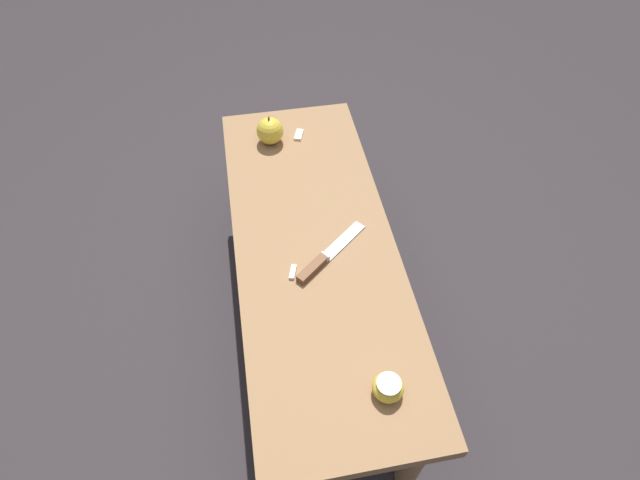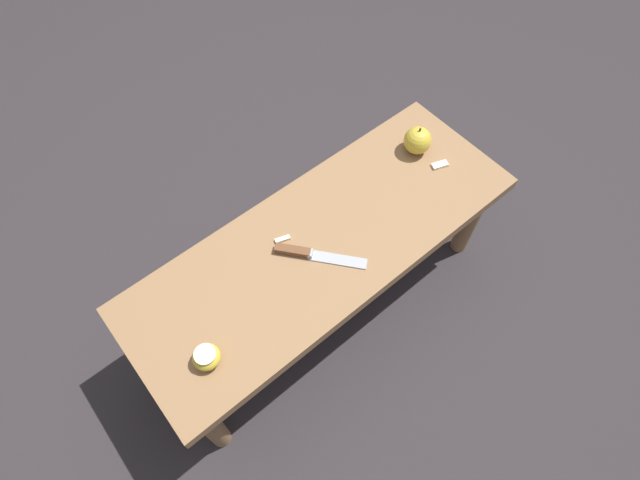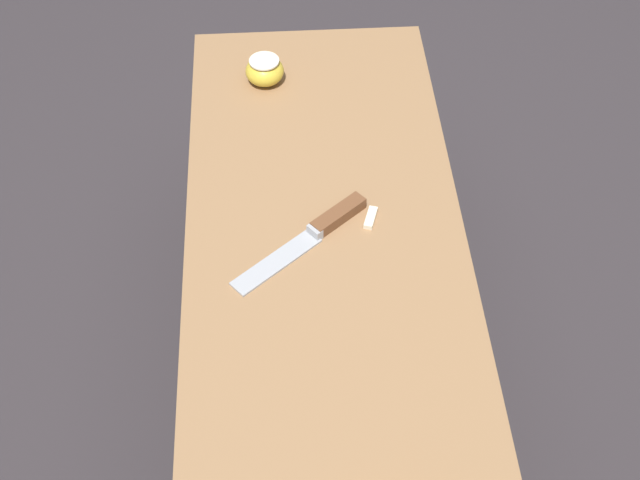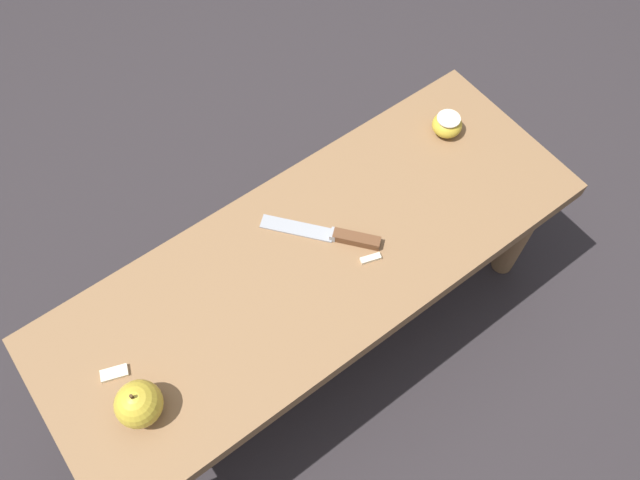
{
  "view_description": "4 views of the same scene",
  "coord_description": "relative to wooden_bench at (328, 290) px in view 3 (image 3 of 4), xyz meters",
  "views": [
    {
      "loc": [
        -0.82,
        0.13,
        1.45
      ],
      "look_at": [
        -0.02,
        -0.01,
        0.44
      ],
      "focal_mm": 28.0,
      "sensor_mm": 36.0,
      "label": 1
    },
    {
      "loc": [
        -0.46,
        -0.54,
        1.59
      ],
      "look_at": [
        -0.02,
        -0.01,
        0.44
      ],
      "focal_mm": 28.0,
      "sensor_mm": 36.0,
      "label": 2
    },
    {
      "loc": [
        0.83,
        -0.06,
        1.42
      ],
      "look_at": [
        -0.02,
        -0.01,
        0.44
      ],
      "focal_mm": 50.0,
      "sensor_mm": 36.0,
      "label": 3
    },
    {
      "loc": [
        0.34,
        0.48,
        1.53
      ],
      "look_at": [
        -0.02,
        -0.01,
        0.44
      ],
      "focal_mm": 35.0,
      "sensor_mm": 36.0,
      "label": 4
    }
  ],
  "objects": [
    {
      "name": "knife",
      "position": [
        -0.07,
        -0.01,
        0.07
      ],
      "size": [
        0.18,
        0.21,
        0.02
      ],
      "rotation": [
        0.0,
        0.0,
        -0.88
      ],
      "color": "#9EA0A5",
      "rests_on": "wooden_bench"
    },
    {
      "name": "apple_slice_center",
      "position": [
        -0.09,
        0.07,
        0.06
      ],
      "size": [
        0.04,
        0.03,
        0.01
      ],
      "color": "beige",
      "rests_on": "wooden_bench"
    },
    {
      "name": "wooden_bench",
      "position": [
        0.0,
        0.0,
        0.0
      ],
      "size": [
        1.17,
        0.43,
        0.4
      ],
      "color": "olive",
      "rests_on": "ground_plane"
    },
    {
      "name": "apple_cut",
      "position": [
        -0.43,
        -0.08,
        0.08
      ],
      "size": [
        0.07,
        0.07,
        0.05
      ],
      "color": "gold",
      "rests_on": "wooden_bench"
    },
    {
      "name": "ground_plane",
      "position": [
        0.0,
        0.0,
        -0.35
      ],
      "size": [
        8.0,
        8.0,
        0.0
      ],
      "primitive_type": "plane",
      "color": "#2D282B"
    }
  ]
}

